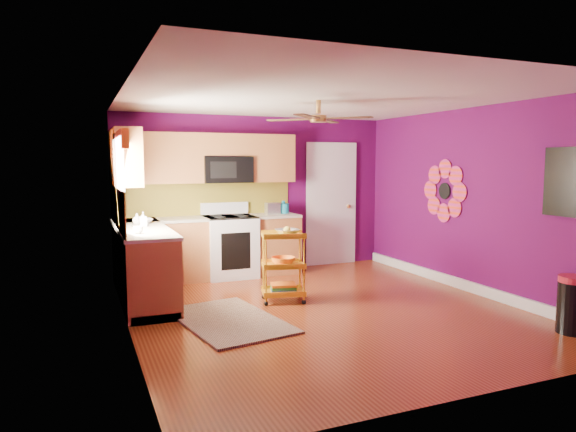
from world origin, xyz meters
name	(u,v)px	position (x,y,z in m)	size (l,w,h in m)	color
ground	(324,309)	(0.00, 0.00, 0.00)	(5.00, 5.00, 0.00)	maroon
room_envelope	(328,173)	(0.03, 0.00, 1.63)	(4.54, 5.04, 2.52)	#52094A
lower_cabinets	(183,256)	(-1.35, 1.82, 0.43)	(2.81, 2.31, 0.94)	#945328
electric_range	(230,246)	(-0.55, 2.17, 0.48)	(0.76, 0.66, 1.13)	white
upper_cabinetry	(183,160)	(-1.24, 2.17, 1.80)	(2.80, 2.30, 1.26)	#945328
left_window	(119,165)	(-2.22, 1.05, 1.74)	(0.08, 1.35, 1.08)	white
panel_door	(331,205)	(1.35, 2.47, 1.02)	(0.95, 0.11, 2.15)	white
right_wall_art	(493,187)	(2.23, -0.34, 1.44)	(0.04, 2.74, 1.04)	black
ceiling_fan	(318,118)	(0.00, 0.20, 2.29)	(1.01, 1.01, 0.26)	#BF8C3F
shag_rug	(229,320)	(-1.19, 0.00, 0.01)	(0.98, 1.60, 0.02)	black
rolling_cart	(284,263)	(-0.32, 0.51, 0.49)	(0.61, 0.51, 0.96)	yellow
trash_can	(573,305)	(1.99, -1.75, 0.30)	(0.40, 0.40, 0.60)	black
teal_kettle	(283,208)	(0.38, 2.26, 1.02)	(0.18, 0.18, 0.21)	teal
toaster	(273,208)	(0.18, 2.23, 1.03)	(0.22, 0.15, 0.18)	beige
soap_bottle_a	(143,219)	(-1.92, 1.37, 1.04)	(0.09, 0.09, 0.19)	#EA3F72
soap_bottle_b	(137,219)	(-1.97, 1.65, 1.01)	(0.12, 0.12, 0.15)	white
counter_dish	(144,221)	(-1.88, 1.73, 0.97)	(0.25, 0.25, 0.06)	white
counter_cup	(138,230)	(-2.06, 0.70, 0.98)	(0.11, 0.11, 0.09)	white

